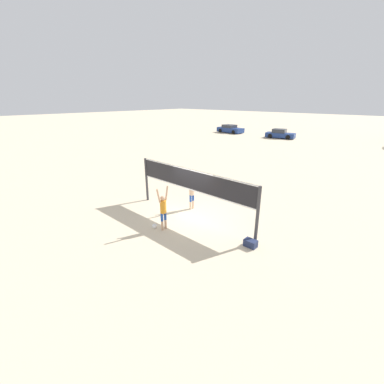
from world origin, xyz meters
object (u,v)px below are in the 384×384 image
object	(u,v)px
volleyball_net	(192,185)
volleyball	(154,226)
player_blocker	(192,191)
parked_car_near	(230,129)
gear_bag	(251,243)
player_spiker	(163,208)
parked_car_mid	(280,134)

from	to	relation	value
volleyball_net	volleyball	world-z (taller)	volleyball_net
player_blocker	parked_car_near	size ratio (longest dim) A/B	0.42
volleyball	volleyball_net	bearing A→B (deg)	75.85
volleyball_net	gear_bag	world-z (taller)	volleyball_net
volleyball	gear_bag	distance (m)	4.40
player_spiker	parked_car_near	world-z (taller)	player_spiker
player_blocker	gear_bag	bearing A→B (deg)	74.71
volleyball_net	player_blocker	size ratio (longest dim) A/B	3.65
player_spiker	parked_car_mid	xyz separation A→B (m)	(-8.68, 30.87, -0.47)
parked_car_near	player_blocker	bearing A→B (deg)	-54.14
player_spiker	player_blocker	size ratio (longest dim) A/B	1.02
parked_car_near	volleyball_net	bearing A→B (deg)	-53.75
player_blocker	parked_car_near	xyz separation A→B (m)	(-17.24, 28.49, -0.42)
volleyball_net	player_blocker	distance (m)	1.31
volleyball_net	volleyball	bearing A→B (deg)	-104.15
player_spiker	parked_car_near	distance (m)	35.86
player_blocker	parked_car_mid	distance (m)	29.40
volleyball	parked_car_mid	size ratio (longest dim) A/B	0.05
player_spiker	gear_bag	distance (m)	4.06
gear_bag	parked_car_near	world-z (taller)	parked_car_near
player_spiker	parked_car_mid	distance (m)	32.07
player_blocker	volleyball	size ratio (longest dim) A/B	8.99
gear_bag	parked_car_mid	bearing A→B (deg)	112.78
gear_bag	volleyball_net	bearing A→B (deg)	174.13
player_spiker	player_blocker	bearing A→B (deg)	13.94
parked_car_mid	volleyball_net	bearing A→B (deg)	-84.60
volleyball	parked_car_mid	bearing A→B (deg)	104.93
gear_bag	player_spiker	bearing A→B (deg)	-159.17
player_spiker	parked_car_mid	world-z (taller)	player_spiker
player_blocker	parked_car_mid	world-z (taller)	player_blocker
parked_car_near	parked_car_mid	world-z (taller)	parked_car_near
volleyball_net	player_spiker	world-z (taller)	volleyball_net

